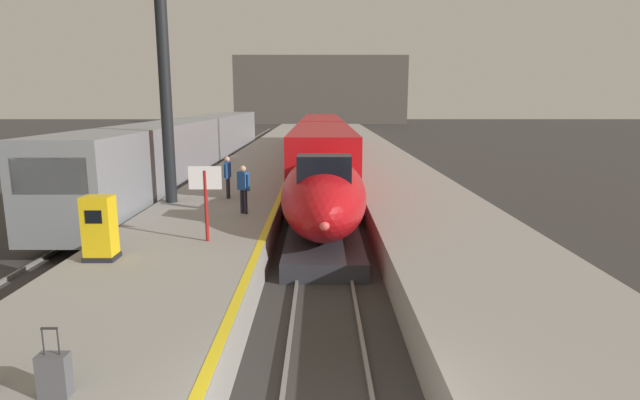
# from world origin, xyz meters

# --- Properties ---
(platform_left) EXTENTS (4.80, 110.00, 1.05)m
(platform_left) POSITION_xyz_m (-4.05, 24.75, 0.53)
(platform_left) COLOR gray
(platform_left) RESTS_ON ground
(platform_right) EXTENTS (4.80, 110.00, 1.05)m
(platform_right) POSITION_xyz_m (4.05, 24.75, 0.53)
(platform_right) COLOR gray
(platform_right) RESTS_ON ground
(platform_left_safety_stripe) EXTENTS (0.20, 107.80, 0.01)m
(platform_left_safety_stripe) POSITION_xyz_m (-1.77, 24.75, 1.05)
(platform_left_safety_stripe) COLOR yellow
(platform_left_safety_stripe) RESTS_ON platform_left
(rail_main_left) EXTENTS (0.08, 110.00, 0.12)m
(rail_main_left) POSITION_xyz_m (-0.75, 27.50, 0.06)
(rail_main_left) COLOR slate
(rail_main_left) RESTS_ON ground
(rail_main_right) EXTENTS (0.08, 110.00, 0.12)m
(rail_main_right) POSITION_xyz_m (0.75, 27.50, 0.06)
(rail_main_right) COLOR slate
(rail_main_right) RESTS_ON ground
(rail_secondary_left) EXTENTS (0.08, 110.00, 0.12)m
(rail_secondary_left) POSITION_xyz_m (-8.85, 27.50, 0.06)
(rail_secondary_left) COLOR slate
(rail_secondary_left) RESTS_ON ground
(rail_secondary_right) EXTENTS (0.08, 110.00, 0.12)m
(rail_secondary_right) POSITION_xyz_m (-7.35, 27.50, 0.06)
(rail_secondary_right) COLOR slate
(rail_secondary_right) RESTS_ON ground
(highspeed_train_main) EXTENTS (2.92, 38.43, 3.60)m
(highspeed_train_main) POSITION_xyz_m (0.00, 25.86, 1.92)
(highspeed_train_main) COLOR #B20F14
(highspeed_train_main) RESTS_ON ground
(regional_train_adjacent) EXTENTS (2.85, 36.60, 3.80)m
(regional_train_adjacent) POSITION_xyz_m (-8.10, 27.06, 2.13)
(regional_train_adjacent) COLOR gray
(regional_train_adjacent) RESTS_ON ground
(station_column_mid) EXTENTS (4.00, 0.68, 9.05)m
(station_column_mid) POSITION_xyz_m (-5.90, 13.54, 6.51)
(station_column_mid) COLOR black
(station_column_mid) RESTS_ON platform_left
(passenger_mid_platform) EXTENTS (0.48, 0.40, 1.69)m
(passenger_mid_platform) POSITION_xyz_m (-2.78, 11.49, 2.04)
(passenger_mid_platform) COLOR #23232D
(passenger_mid_platform) RESTS_ON platform_left
(passenger_far_waiting) EXTENTS (0.22, 0.57, 1.69)m
(passenger_far_waiting) POSITION_xyz_m (-3.83, 14.33, 2.04)
(passenger_far_waiting) COLOR #23232D
(passenger_far_waiting) RESTS_ON platform_left
(rolling_suitcase) EXTENTS (0.40, 0.22, 0.98)m
(rolling_suitcase) POSITION_xyz_m (-3.66, 0.33, 1.35)
(rolling_suitcase) COLOR #4C4C51
(rolling_suitcase) RESTS_ON platform_left
(ticket_machine_yellow) EXTENTS (0.76, 0.62, 1.60)m
(ticket_machine_yellow) POSITION_xyz_m (-5.55, 6.28, 1.79)
(ticket_machine_yellow) COLOR yellow
(ticket_machine_yellow) RESTS_ON platform_left
(departure_info_board) EXTENTS (0.90, 0.10, 2.12)m
(departure_info_board) POSITION_xyz_m (-3.29, 7.97, 2.56)
(departure_info_board) COLOR maroon
(departure_info_board) RESTS_ON platform_left
(terminus_back_wall) EXTENTS (36.00, 2.00, 14.00)m
(terminus_back_wall) POSITION_xyz_m (0.00, 102.00, 7.00)
(terminus_back_wall) COLOR #4C4742
(terminus_back_wall) RESTS_ON ground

